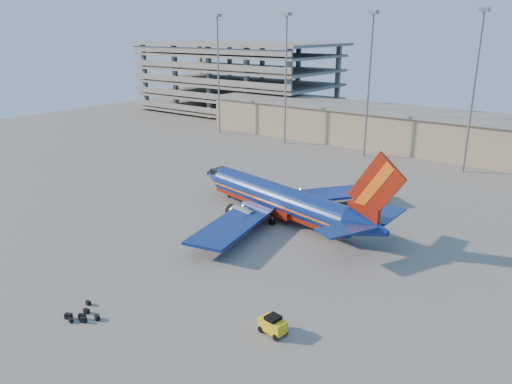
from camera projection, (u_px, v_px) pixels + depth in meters
The scene contains 7 objects.
ground at pixel (245, 228), 66.45m from camera, with size 220.00×220.00×0.00m, color slate.
terminal_building at pixel (457, 135), 103.17m from camera, with size 122.00×16.00×8.50m.
parking_garage at pixel (237, 75), 154.50m from camera, with size 62.00×32.00×21.40m.
light_mast_row at pixel (419, 72), 92.87m from camera, with size 101.60×1.60×28.65m.
aircraft_main at pixel (283, 201), 68.77m from camera, with size 36.23×34.49×12.40m.
baggage_tug at pixel (273, 324), 43.09m from camera, with size 2.53×1.72×1.70m.
luggage_pile at pixel (82, 315), 45.67m from camera, with size 3.46×3.11×0.52m.
Camera 1 is at (38.53, -48.18, 25.17)m, focal length 35.00 mm.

